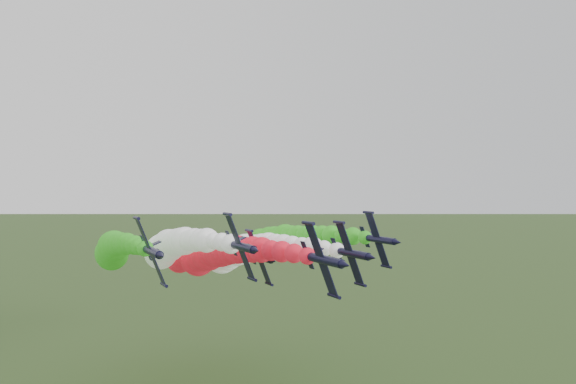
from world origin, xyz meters
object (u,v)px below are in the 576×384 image
(jet_lead, at_px, (211,255))
(jet_trail, at_px, (189,255))
(jet_outer_left, at_px, (113,251))
(jet_inner_left, at_px, (169,248))
(jet_outer_right, at_px, (266,243))
(jet_inner_right, at_px, (237,252))

(jet_lead, relative_size, jet_trail, 0.99)
(jet_outer_left, bearing_deg, jet_inner_left, -19.42)
(jet_inner_left, distance_m, jet_outer_right, 28.70)
(jet_outer_left, relative_size, jet_outer_right, 1.00)
(jet_outer_right, relative_size, jet_trail, 1.00)
(jet_lead, relative_size, jet_outer_right, 0.99)
(jet_outer_right, height_order, jet_trail, jet_outer_right)
(jet_outer_right, bearing_deg, jet_trail, 149.13)
(jet_lead, distance_m, jet_outer_right, 29.36)
(jet_inner_right, bearing_deg, jet_inner_left, 170.07)
(jet_lead, bearing_deg, jet_inner_left, 112.58)
(jet_outer_right, bearing_deg, jet_inner_left, -170.43)
(jet_outer_right, bearing_deg, jet_inner_right, -146.36)
(jet_inner_right, relative_size, jet_outer_right, 1.01)
(jet_trail, bearing_deg, jet_outer_right, -30.87)
(jet_inner_left, xyz_separation_m, jet_inner_right, (16.72, -2.93, -1.70))
(jet_lead, xyz_separation_m, jet_outer_right, (22.37, 19.02, -0.07))
(jet_lead, bearing_deg, jet_trail, 82.64)
(jet_lead, height_order, jet_trail, jet_lead)
(jet_inner_left, relative_size, jet_trail, 1.00)
(jet_inner_left, xyz_separation_m, jet_outer_right, (28.29, 4.77, -0.61))
(jet_inner_right, height_order, jet_trail, jet_inner_right)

